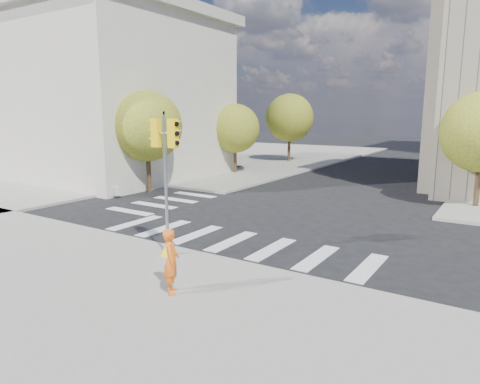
% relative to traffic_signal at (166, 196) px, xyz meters
% --- Properties ---
extents(ground, '(160.00, 160.00, 0.00)m').
position_rel_traffic_signal_xyz_m(ground, '(0.81, 4.92, -2.26)').
color(ground, black).
rests_on(ground, ground).
extents(sidewalk_near, '(30.00, 14.00, 0.15)m').
position_rel_traffic_signal_xyz_m(sidewalk_near, '(0.81, -6.08, -2.18)').
color(sidewalk_near, gray).
rests_on(sidewalk_near, ground).
extents(sidewalk_far_left, '(28.00, 40.00, 0.15)m').
position_rel_traffic_signal_xyz_m(sidewalk_far_left, '(-19.19, 30.92, -2.18)').
color(sidewalk_far_left, gray).
rests_on(sidewalk_far_left, ground).
extents(classical_building, '(19.00, 15.00, 12.70)m').
position_rel_traffic_signal_xyz_m(classical_building, '(-19.19, 12.92, 4.19)').
color(classical_building, beige).
rests_on(classical_building, ground).
extents(tree_lw_near, '(4.40, 4.40, 6.41)m').
position_rel_traffic_signal_xyz_m(tree_lw_near, '(-9.69, 8.92, 1.95)').
color(tree_lw_near, '#382616').
rests_on(tree_lw_near, ground).
extents(tree_lw_mid, '(4.00, 4.00, 5.77)m').
position_rel_traffic_signal_xyz_m(tree_lw_mid, '(-9.69, 18.92, 1.51)').
color(tree_lw_mid, '#382616').
rests_on(tree_lw_mid, ground).
extents(tree_lw_far, '(4.80, 4.80, 6.95)m').
position_rel_traffic_signal_xyz_m(tree_lw_far, '(-9.69, 28.92, 2.28)').
color(tree_lw_far, '#382616').
rests_on(tree_lw_far, ground).
extents(traffic_signal, '(1.06, 0.56, 4.93)m').
position_rel_traffic_signal_xyz_m(traffic_signal, '(0.00, 0.00, 0.00)').
color(traffic_signal, yellow).
rests_on(traffic_signal, sidewalk_near).
extents(photographer, '(0.76, 0.79, 1.82)m').
position_rel_traffic_signal_xyz_m(photographer, '(2.24, -2.31, -1.20)').
color(photographer, orange).
rests_on(photographer, sidewalk_near).
extents(planter_wall, '(5.92, 1.81, 0.50)m').
position_rel_traffic_signal_xyz_m(planter_wall, '(-12.80, 7.20, -1.86)').
color(planter_wall, silver).
rests_on(planter_wall, sidewalk_left_near).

